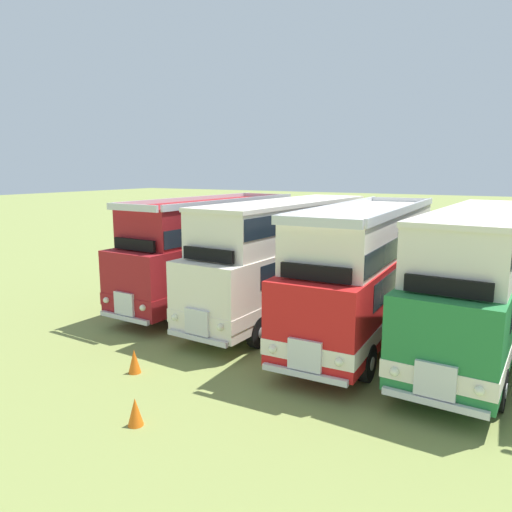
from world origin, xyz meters
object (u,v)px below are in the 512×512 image
(bus_first_in_row, at_px, (214,248))
(bus_second_in_row, at_px, (286,252))
(cone_near_end, at_px, (134,361))
(bus_third_in_row, at_px, (368,267))
(cone_mid_row, at_px, (135,412))
(bus_fourth_in_row, at_px, (479,274))

(bus_first_in_row, relative_size, bus_second_in_row, 0.94)
(bus_second_in_row, bearing_deg, cone_near_end, -98.64)
(bus_third_in_row, xyz_separation_m, cone_mid_row, (-2.58, -8.78, -2.04))
(bus_first_in_row, xyz_separation_m, cone_mid_row, (4.44, -9.54, -2.03))
(cone_near_end, distance_m, cone_mid_row, 2.94)
(bus_first_in_row, bearing_deg, bus_third_in_row, -6.18)
(bus_second_in_row, relative_size, cone_near_end, 15.74)
(bus_fourth_in_row, xyz_separation_m, cone_mid_row, (-6.11, -8.85, -2.15))
(bus_first_in_row, bearing_deg, cone_mid_row, -65.04)
(bus_third_in_row, distance_m, bus_fourth_in_row, 3.53)
(bus_second_in_row, bearing_deg, bus_fourth_in_row, -5.22)
(bus_first_in_row, relative_size, cone_mid_row, 15.74)
(cone_near_end, bearing_deg, cone_mid_row, -45.85)
(bus_third_in_row, relative_size, cone_mid_row, 17.04)
(bus_second_in_row, bearing_deg, bus_third_in_row, -11.36)
(bus_second_in_row, height_order, bus_fourth_in_row, same)
(cone_mid_row, bearing_deg, bus_first_in_row, 114.96)
(bus_third_in_row, xyz_separation_m, cone_near_end, (-4.63, -6.68, -2.01))
(cone_near_end, bearing_deg, bus_third_in_row, 55.28)
(bus_third_in_row, bearing_deg, cone_near_end, -124.72)
(cone_near_end, bearing_deg, bus_first_in_row, 107.86)
(bus_first_in_row, relative_size, bus_fourth_in_row, 0.92)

